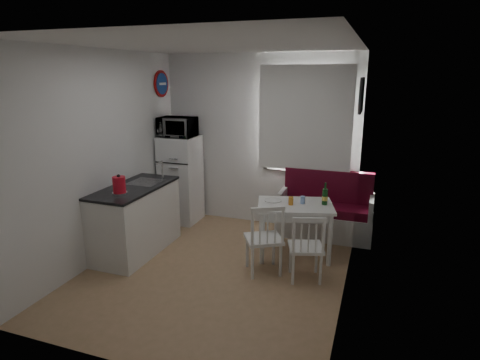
# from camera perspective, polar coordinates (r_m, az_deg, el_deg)

# --- Properties ---
(floor) EXTENTS (3.00, 3.50, 0.02)m
(floor) POSITION_cam_1_polar(r_m,az_deg,el_deg) (4.99, -3.39, -12.66)
(floor) COLOR #A18056
(floor) RESTS_ON ground
(ceiling) EXTENTS (3.00, 3.50, 0.02)m
(ceiling) POSITION_cam_1_polar(r_m,az_deg,el_deg) (4.42, -3.93, 18.70)
(ceiling) COLOR white
(ceiling) RESTS_ON wall_back
(wall_back) EXTENTS (3.00, 0.02, 2.60)m
(wall_back) POSITION_cam_1_polar(r_m,az_deg,el_deg) (6.15, 2.76, 5.52)
(wall_back) COLOR white
(wall_back) RESTS_ON floor
(wall_front) EXTENTS (3.00, 0.02, 2.60)m
(wall_front) POSITION_cam_1_polar(r_m,az_deg,el_deg) (3.06, -16.56, -4.97)
(wall_front) COLOR white
(wall_front) RESTS_ON floor
(wall_left) EXTENTS (0.02, 3.50, 2.60)m
(wall_left) POSITION_cam_1_polar(r_m,az_deg,el_deg) (5.29, -18.80, 3.17)
(wall_left) COLOR white
(wall_left) RESTS_ON floor
(wall_right) EXTENTS (0.02, 3.50, 2.60)m
(wall_right) POSITION_cam_1_polar(r_m,az_deg,el_deg) (4.19, 15.60, 0.46)
(wall_right) COLOR white
(wall_right) RESTS_ON floor
(window) EXTENTS (1.22, 0.06, 1.47)m
(window) POSITION_cam_1_polar(r_m,az_deg,el_deg) (5.91, 9.29, 8.14)
(window) COLOR white
(window) RESTS_ON wall_back
(curtain) EXTENTS (1.35, 0.02, 1.50)m
(curtain) POSITION_cam_1_polar(r_m,az_deg,el_deg) (5.84, 9.19, 8.56)
(curtain) COLOR white
(curtain) RESTS_ON wall_back
(kitchen_counter) EXTENTS (0.62, 1.32, 1.16)m
(kitchen_counter) POSITION_cam_1_polar(r_m,az_deg,el_deg) (5.46, -14.55, -5.37)
(kitchen_counter) COLOR white
(kitchen_counter) RESTS_ON floor
(wall_sign) EXTENTS (0.03, 0.40, 0.40)m
(wall_sign) POSITION_cam_1_polar(r_m,az_deg,el_deg) (6.38, -11.07, 13.29)
(wall_sign) COLOR navy
(wall_sign) RESTS_ON wall_left
(picture_frame) EXTENTS (0.04, 0.52, 0.42)m
(picture_frame) POSITION_cam_1_polar(r_m,az_deg,el_deg) (5.17, 16.85, 11.48)
(picture_frame) COLOR black
(picture_frame) RESTS_ON wall_right
(bench) EXTENTS (1.33, 0.51, 0.95)m
(bench) POSITION_cam_1_polar(r_m,az_deg,el_deg) (5.95, 12.02, -4.93)
(bench) COLOR white
(bench) RESTS_ON floor
(dining_table) EXTENTS (1.08, 0.88, 0.70)m
(dining_table) POSITION_cam_1_polar(r_m,az_deg,el_deg) (5.16, 7.86, -4.23)
(dining_table) COLOR white
(dining_table) RESTS_ON floor
(chair_left) EXTENTS (0.55, 0.56, 0.47)m
(chair_left) POSITION_cam_1_polar(r_m,az_deg,el_deg) (4.65, 3.10, -7.43)
(chair_left) COLOR white
(chair_left) RESTS_ON floor
(chair_right) EXTENTS (0.47, 0.47, 0.43)m
(chair_right) POSITION_cam_1_polar(r_m,az_deg,el_deg) (4.57, 9.21, -8.59)
(chair_right) COLOR white
(chair_right) RESTS_ON floor
(fridge) EXTENTS (0.55, 0.55, 1.37)m
(fridge) POSITION_cam_1_polar(r_m,az_deg,el_deg) (6.40, -8.40, 0.11)
(fridge) COLOR white
(fridge) RESTS_ON floor
(microwave) EXTENTS (0.54, 0.37, 0.30)m
(microwave) POSITION_cam_1_polar(r_m,az_deg,el_deg) (6.20, -8.91, 7.46)
(microwave) COLOR white
(microwave) RESTS_ON fridge
(kettle) EXTENTS (0.18, 0.18, 0.24)m
(kettle) POSITION_cam_1_polar(r_m,az_deg,el_deg) (4.98, -16.81, -0.67)
(kettle) COLOR red
(kettle) RESTS_ON kitchen_counter
(wine_bottle) EXTENTS (0.07, 0.07, 0.29)m
(wine_bottle) POSITION_cam_1_polar(r_m,az_deg,el_deg) (5.14, 12.00, -1.91)
(wine_bottle) COLOR #154219
(wine_bottle) RESTS_ON dining_table
(drinking_glass_orange) EXTENTS (0.06, 0.06, 0.10)m
(drinking_glass_orange) POSITION_cam_1_polar(r_m,az_deg,el_deg) (5.09, 7.25, -2.95)
(drinking_glass_orange) COLOR orange
(drinking_glass_orange) RESTS_ON dining_table
(drinking_glass_blue) EXTENTS (0.06, 0.06, 0.10)m
(drinking_glass_blue) POSITION_cam_1_polar(r_m,az_deg,el_deg) (5.16, 8.90, -2.80)
(drinking_glass_blue) COLOR #8FB2F4
(drinking_glass_blue) RESTS_ON dining_table
(plate) EXTENTS (0.22, 0.22, 0.02)m
(plate) POSITION_cam_1_polar(r_m,az_deg,el_deg) (5.22, 4.71, -2.92)
(plate) COLOR white
(plate) RESTS_ON dining_table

